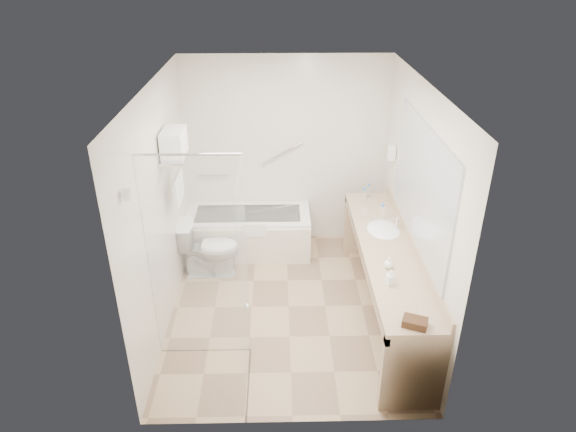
{
  "coord_description": "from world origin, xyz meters",
  "views": [
    {
      "loc": [
        -0.1,
        -4.68,
        3.6
      ],
      "look_at": [
        0.0,
        0.3,
        1.0
      ],
      "focal_mm": 32.0,
      "sensor_mm": 36.0,
      "label": 1
    }
  ],
  "objects_px": {
    "amenity_basket": "(415,322)",
    "water_bottle_left": "(382,213)",
    "vanity_counter": "(386,265)",
    "bathtub": "(249,232)",
    "toilet": "(210,248)"
  },
  "relations": [
    {
      "from": "amenity_basket",
      "to": "water_bottle_left",
      "type": "bearing_deg",
      "value": 87.96
    },
    {
      "from": "amenity_basket",
      "to": "water_bottle_left",
      "type": "xyz_separation_m",
      "value": [
        0.07,
        1.84,
        0.06
      ]
    },
    {
      "from": "vanity_counter",
      "to": "amenity_basket",
      "type": "distance_m",
      "value": 1.26
    },
    {
      "from": "bathtub",
      "to": "amenity_basket",
      "type": "xyz_separation_m",
      "value": [
        1.5,
        -2.62,
        0.61
      ]
    },
    {
      "from": "toilet",
      "to": "water_bottle_left",
      "type": "xyz_separation_m",
      "value": [
        2.02,
        -0.24,
        0.59
      ]
    },
    {
      "from": "bathtub",
      "to": "water_bottle_left",
      "type": "height_order",
      "value": "water_bottle_left"
    },
    {
      "from": "toilet",
      "to": "vanity_counter",
      "type": "bearing_deg",
      "value": -114.71
    },
    {
      "from": "vanity_counter",
      "to": "water_bottle_left",
      "type": "height_order",
      "value": "water_bottle_left"
    },
    {
      "from": "water_bottle_left",
      "to": "amenity_basket",
      "type": "bearing_deg",
      "value": -92.04
    },
    {
      "from": "amenity_basket",
      "to": "water_bottle_left",
      "type": "height_order",
      "value": "water_bottle_left"
    },
    {
      "from": "vanity_counter",
      "to": "water_bottle_left",
      "type": "bearing_deg",
      "value": 85.62
    },
    {
      "from": "water_bottle_left",
      "to": "bathtub",
      "type": "bearing_deg",
      "value": 153.61
    },
    {
      "from": "bathtub",
      "to": "amenity_basket",
      "type": "bearing_deg",
      "value": -60.15
    },
    {
      "from": "bathtub",
      "to": "vanity_counter",
      "type": "xyz_separation_m",
      "value": [
        1.52,
        -1.39,
        0.36
      ]
    },
    {
      "from": "bathtub",
      "to": "vanity_counter",
      "type": "relative_size",
      "value": 0.59
    }
  ]
}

